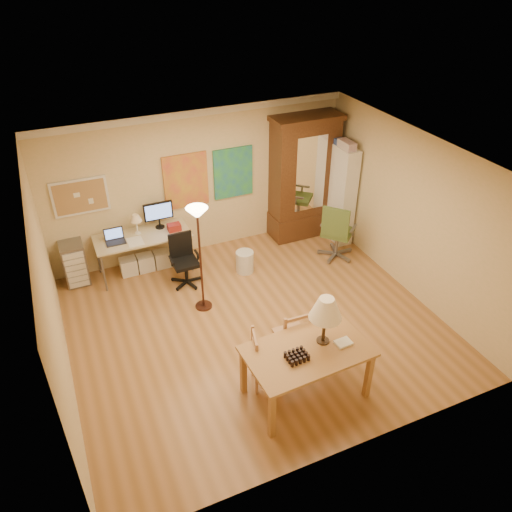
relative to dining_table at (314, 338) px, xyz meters
name	(u,v)px	position (x,y,z in m)	size (l,w,h in m)	color
floor	(255,324)	(-0.14, 1.52, -0.92)	(5.50, 5.50, 0.00)	olive
crown_molding	(195,113)	(-0.14, 3.98, 1.72)	(5.50, 0.08, 0.12)	white
corkboard	(80,197)	(-2.19, 3.99, 0.58)	(0.90, 0.04, 0.62)	#AF7752
art_panel_left	(186,181)	(-0.39, 3.99, 0.53)	(0.80, 0.04, 1.00)	gold
art_panel_right	(233,173)	(0.51, 3.99, 0.53)	(0.75, 0.04, 0.95)	teal
dining_table	(314,338)	(0.00, 0.00, 0.00)	(1.60, 1.01, 1.46)	#986231
ladder_chair_back	(292,336)	(0.03, 0.61, -0.50)	(0.44, 0.42, 0.92)	#AD704F
ladder_chair_left	(265,360)	(-0.50, 0.37, -0.52)	(0.48, 0.49, 0.87)	#AD704F
torchiere_lamp	(198,229)	(-0.73, 2.25, 0.53)	(0.33, 0.33, 1.82)	#3C2018
computer_desk	(145,248)	(-1.31, 3.67, -0.47)	(1.63, 0.71, 1.24)	tan
office_chair_black	(185,271)	(-0.79, 3.02, -0.68)	(0.56, 0.56, 0.92)	black
office_chair_green	(336,243)	(2.02, 2.68, -0.63)	(0.71, 0.71, 1.11)	slate
drawer_cart	(75,263)	(-2.51, 3.80, -0.54)	(0.38, 0.46, 0.77)	slate
armoire	(303,185)	(1.85, 3.76, 0.13)	(1.31, 0.62, 2.41)	#381D0F
bookshelf	(339,194)	(2.41, 3.32, 0.03)	(0.29, 0.76, 1.91)	white
wastebin	(245,262)	(0.28, 2.93, -0.72)	(0.32, 0.32, 0.40)	silver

